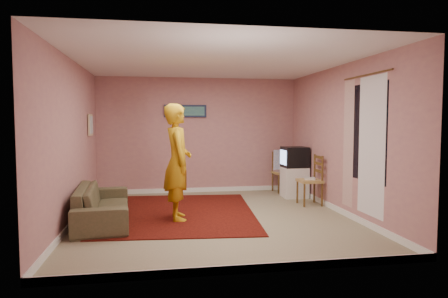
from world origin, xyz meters
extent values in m
plane|color=gray|center=(0.00, 0.00, 0.00)|extent=(5.00, 5.00, 0.00)
cube|color=tan|center=(0.00, 2.50, 1.30)|extent=(4.50, 0.02, 2.60)
cube|color=tan|center=(0.00, -2.50, 1.30)|extent=(4.50, 0.02, 2.60)
cube|color=tan|center=(-2.25, 0.00, 1.30)|extent=(0.02, 5.00, 2.60)
cube|color=tan|center=(2.25, 0.00, 1.30)|extent=(0.02, 5.00, 2.60)
cube|color=white|center=(0.00, 0.00, 2.60)|extent=(4.50, 5.00, 0.02)
cube|color=white|center=(0.00, 2.49, 0.05)|extent=(4.50, 0.02, 0.10)
cube|color=white|center=(0.00, -2.49, 0.05)|extent=(4.50, 0.02, 0.10)
cube|color=white|center=(-2.24, 0.00, 0.05)|extent=(0.02, 5.00, 0.10)
cube|color=white|center=(2.24, 0.00, 0.05)|extent=(0.02, 5.00, 0.10)
cube|color=black|center=(2.24, -0.90, 1.45)|extent=(0.01, 1.10, 1.50)
cube|color=white|center=(2.23, -1.05, 1.25)|extent=(0.01, 0.75, 2.10)
cube|color=beige|center=(2.21, -0.35, 1.25)|extent=(0.01, 0.35, 2.10)
cylinder|color=brown|center=(2.20, -0.90, 2.32)|extent=(0.02, 1.40, 0.02)
cube|color=#151E3B|center=(-0.30, 2.47, 1.85)|extent=(0.95, 0.03, 0.28)
cube|color=#2A5A77|center=(-0.30, 2.45, 1.85)|extent=(0.86, 0.01, 0.20)
cube|color=beige|center=(-2.22, 1.60, 1.55)|extent=(0.03, 0.38, 0.42)
cube|color=silver|center=(-2.20, 1.60, 1.55)|extent=(0.01, 0.30, 0.34)
cube|color=black|center=(-0.55, 0.46, 0.01)|extent=(2.83, 3.41, 0.02)
cube|color=white|center=(1.95, 1.53, 0.32)|extent=(0.51, 0.46, 0.64)
cube|color=black|center=(1.95, 1.53, 0.86)|extent=(0.51, 0.47, 0.44)
cube|color=#8CB2F2|center=(1.70, 1.52, 0.86)|extent=(0.03, 0.36, 0.31)
cube|color=#AF7E55|center=(1.91, 2.20, 0.44)|extent=(0.46, 0.44, 0.05)
cube|color=brown|center=(1.91, 2.20, 0.68)|extent=(0.42, 0.09, 0.47)
cube|color=#B3B3B8|center=(1.91, 2.20, 0.50)|extent=(0.43, 0.37, 0.06)
cube|color=#8BA1E4|center=(1.91, 2.20, 0.74)|extent=(0.43, 0.05, 0.46)
cube|color=#AF7E55|center=(1.98, 0.74, 0.47)|extent=(0.42, 0.44, 0.05)
cube|color=brown|center=(1.98, 0.74, 0.72)|extent=(0.05, 0.44, 0.50)
cube|color=silver|center=(1.98, 0.74, 0.52)|extent=(0.23, 0.20, 0.04)
imported|color=brown|center=(-1.80, -0.01, 0.29)|extent=(0.95, 2.07, 0.59)
imported|color=gold|center=(-0.60, -0.01, 0.95)|extent=(0.50, 0.72, 1.91)
camera|label=1|loc=(-0.92, -6.55, 1.62)|focal=32.00mm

